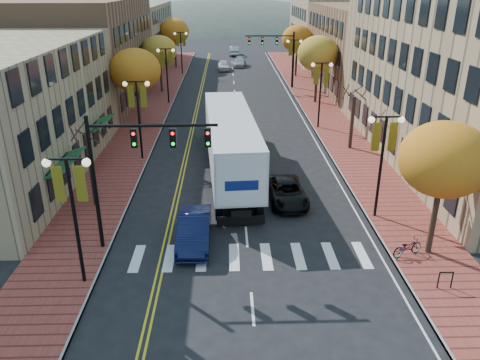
{
  "coord_description": "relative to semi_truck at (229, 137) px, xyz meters",
  "views": [
    {
      "loc": [
        -0.98,
        -17.86,
        12.56
      ],
      "look_at": [
        -0.28,
        6.61,
        2.2
      ],
      "focal_mm": 35.0,
      "sensor_mm": 36.0,
      "label": 1
    }
  ],
  "objects": [
    {
      "name": "building_right_mid",
      "position": [
        19.34,
        28.53,
        2.38
      ],
      "size": [
        15.0,
        24.0,
        10.0
      ],
      "primitive_type": "cube",
      "color": "brown",
      "rests_on": "ground"
    },
    {
      "name": "tree_right_a",
      "position": [
        9.84,
        -11.47,
        2.44
      ],
      "size": [
        4.16,
        4.16,
        6.69
      ],
      "color": "#382619",
      "rests_on": "sidewalk_right"
    },
    {
      "name": "sidewalk_left",
      "position": [
        -8.16,
        19.03,
        -2.54
      ],
      "size": [
        4.0,
        85.0,
        0.15
      ],
      "primitive_type": "cube",
      "color": "brown",
      "rests_on": "ground"
    },
    {
      "name": "traffic_mast_far",
      "position": [
        6.32,
        28.52,
        2.3
      ],
      "size": [
        6.1,
        0.34,
        7.0
      ],
      "color": "black",
      "rests_on": "ground"
    },
    {
      "name": "sidewalk_right",
      "position": [
        9.84,
        19.03,
        -2.54
      ],
      "size": [
        4.0,
        85.0,
        0.15
      ],
      "primitive_type": "cube",
      "color": "brown",
      "rests_on": "ground"
    },
    {
      "name": "tree_right_d",
      "position": [
        9.84,
        36.53,
        2.67
      ],
      "size": [
        4.35,
        4.35,
        7.0
      ],
      "color": "#382619",
      "rests_on": "sidewalk_right"
    },
    {
      "name": "tree_left_c",
      "position": [
        -8.16,
        26.53,
        2.44
      ],
      "size": [
        4.16,
        4.16,
        6.69
      ],
      "color": "#382619",
      "rests_on": "sidewalk_left"
    },
    {
      "name": "building_right_far",
      "position": [
        19.34,
        50.53,
        2.88
      ],
      "size": [
        15.0,
        20.0,
        11.0
      ],
      "primitive_type": "cube",
      "color": "#9E8966",
      "rests_on": "ground"
    },
    {
      "name": "tree_right_b",
      "position": [
        9.84,
        4.53,
        -0.37
      ],
      "size": [
        0.28,
        0.28,
        4.2
      ],
      "color": "#382619",
      "rests_on": "sidewalk_right"
    },
    {
      "name": "building_left_mid",
      "position": [
        -16.16,
        22.53,
        2.88
      ],
      "size": [
        12.0,
        24.0,
        11.0
      ],
      "primitive_type": "cube",
      "color": "brown",
      "rests_on": "ground"
    },
    {
      "name": "tree_left_a",
      "position": [
        -8.16,
        -5.47,
        -0.37
      ],
      "size": [
        0.28,
        0.28,
        4.2
      ],
      "color": "#382619",
      "rests_on": "sidewalk_left"
    },
    {
      "name": "tree_left_d",
      "position": [
        -8.16,
        44.53,
        2.98
      ],
      "size": [
        4.61,
        4.61,
        7.42
      ],
      "color": "#382619",
      "rests_on": "sidewalk_left"
    },
    {
      "name": "car_far_oncoming",
      "position": [
        1.34,
        58.23,
        -1.8
      ],
      "size": [
        1.73,
        4.96,
        1.64
      ],
      "primitive_type": "imported",
      "rotation": [
        0.0,
        0.0,
        3.14
      ],
      "color": "#AAAAB2",
      "rests_on": "ground"
    },
    {
      "name": "lamp_right_a",
      "position": [
        8.34,
        -7.47,
        1.68
      ],
      "size": [
        1.96,
        0.36,
        6.05
      ],
      "color": "black",
      "rests_on": "ground"
    },
    {
      "name": "lamp_left_c",
      "position": [
        -6.66,
        20.53,
        1.68
      ],
      "size": [
        1.96,
        0.36,
        6.05
      ],
      "color": "black",
      "rests_on": "ground"
    },
    {
      "name": "black_suv",
      "position": [
        3.49,
        -5.2,
        -1.95
      ],
      "size": [
        2.46,
        4.89,
        1.33
      ],
      "primitive_type": "imported",
      "rotation": [
        0.0,
        0.0,
        0.05
      ],
      "color": "black",
      "rests_on": "ground"
    },
    {
      "name": "traffic_mast_near",
      "position": [
        -4.63,
        -10.48,
        2.3
      ],
      "size": [
        6.1,
        0.35,
        7.0
      ],
      "color": "black",
      "rests_on": "ground"
    },
    {
      "name": "navy_sedan",
      "position": [
        -1.9,
        -10.05,
        -1.84
      ],
      "size": [
        1.68,
        4.75,
        1.56
      ],
      "primitive_type": "imported",
      "rotation": [
        0.0,
        0.0,
        0.01
      ],
      "color": "black",
      "rests_on": "ground"
    },
    {
      "name": "car_far_white",
      "position": [
        -0.57,
        42.23,
        -1.88
      ],
      "size": [
        1.97,
        4.4,
        1.47
      ],
      "primitive_type": "imported",
      "rotation": [
        0.0,
        0.0,
        0.05
      ],
      "color": "silver",
      "rests_on": "ground"
    },
    {
      "name": "lamp_left_a",
      "position": [
        -6.66,
        -13.47,
        1.68
      ],
      "size": [
        1.96,
        0.36,
        6.05
      ],
      "color": "black",
      "rests_on": "ground"
    },
    {
      "name": "lamp_left_b",
      "position": [
        -6.66,
        2.53,
        1.68
      ],
      "size": [
        1.96,
        0.36,
        6.05
      ],
      "color": "black",
      "rests_on": "ground"
    },
    {
      "name": "tree_right_c",
      "position": [
        9.84,
        20.53,
        2.83
      ],
      "size": [
        4.48,
        4.48,
        7.21
      ],
      "color": "#382619",
      "rests_on": "sidewalk_right"
    },
    {
      "name": "bicycle",
      "position": [
        8.64,
        -11.77,
        -2.01
      ],
      "size": [
        1.83,
        1.23,
        0.91
      ],
      "primitive_type": "imported",
      "rotation": [
        0.0,
        0.0,
        1.97
      ],
      "color": "gray",
      "rests_on": "sidewalk_right"
    },
    {
      "name": "lamp_left_d",
      "position": [
        -6.66,
        38.53,
        1.68
      ],
      "size": [
        1.96,
        0.36,
        6.05
      ],
      "color": "black",
      "rests_on": "ground"
    },
    {
      "name": "lamp_right_c",
      "position": [
        8.34,
        28.53,
        1.68
      ],
      "size": [
        1.96,
        0.36,
        6.05
      ],
      "color": "black",
      "rests_on": "ground"
    },
    {
      "name": "semi_truck",
      "position": [
        0.0,
        0.0,
        0.0
      ],
      "size": [
        4.07,
        18.07,
        4.48
      ],
      "rotation": [
        0.0,
        0.0,
        0.07
      ],
      "color": "black",
      "rests_on": "ground"
    },
    {
      "name": "tree_left_b",
      "position": [
        -8.16,
        10.53,
        2.83
      ],
      "size": [
        4.48,
        4.48,
        7.21
      ],
      "color": "#382619",
      "rests_on": "sidewalk_left"
    },
    {
      "name": "building_left_far",
      "position": [
        -16.16,
        47.53,
        2.13
      ],
      "size": [
        12.0,
        26.0,
        9.5
      ],
      "primitive_type": "cube",
      "color": "#9E8966",
      "rests_on": "ground"
    },
    {
      "name": "ground",
      "position": [
        0.84,
        -13.47,
        -2.62
      ],
      "size": [
        200.0,
        200.0,
        0.0
      ],
      "primitive_type": "plane",
      "color": "black",
      "rests_on": "ground"
    },
    {
      "name": "car_far_silver",
      "position": [
        1.97,
        45.72,
        -1.94
      ],
      "size": [
        2.52,
        4.91,
        1.36
      ],
      "primitive_type": "imported",
      "rotation": [
        0.0,
        0.0,
        -0.13
      ],
      "color": "#AAABB2",
      "rests_on": "ground"
    },
    {
      "name": "lamp_right_b",
      "position": [
        8.34,
        10.53,
        1.68
      ],
      "size": [
        1.96,
        0.36,
        6.05
      ],
      "color": "black",
      "rests_on": "ground"
    }
  ]
}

